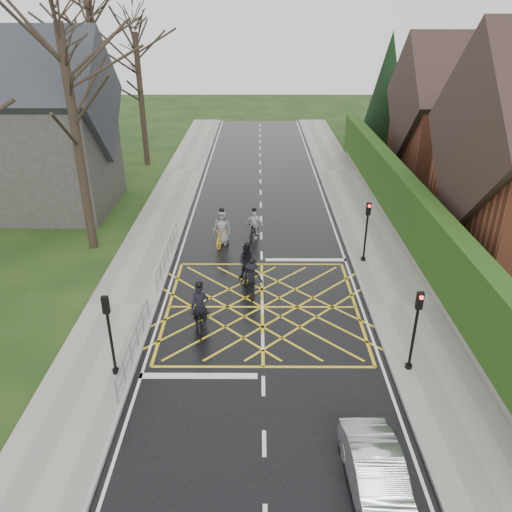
{
  "coord_description": "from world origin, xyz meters",
  "views": [
    {
      "loc": [
        -0.2,
        -18.17,
        11.42
      ],
      "look_at": [
        -0.28,
        2.31,
        1.3
      ],
      "focal_mm": 35.0,
      "sensor_mm": 36.0,
      "label": 1
    }
  ],
  "objects_px": {
    "cyclist_lead": "(222,232)",
    "car": "(377,477)",
    "cyclist_mid": "(252,282)",
    "cyclist_front": "(254,228)",
    "cyclist_back": "(247,266)",
    "cyclist_rear": "(200,313)"
  },
  "relations": [
    {
      "from": "cyclist_rear",
      "to": "car",
      "type": "height_order",
      "value": "cyclist_rear"
    },
    {
      "from": "cyclist_rear",
      "to": "cyclist_front",
      "type": "xyz_separation_m",
      "value": [
        2.06,
        8.72,
        -0.02
      ]
    },
    {
      "from": "cyclist_back",
      "to": "cyclist_mid",
      "type": "distance_m",
      "value": 1.36
    },
    {
      "from": "cyclist_front",
      "to": "cyclist_lead",
      "type": "bearing_deg",
      "value": -142.21
    },
    {
      "from": "cyclist_back",
      "to": "cyclist_lead",
      "type": "xyz_separation_m",
      "value": [
        -1.44,
        3.98,
        -0.0
      ]
    },
    {
      "from": "car",
      "to": "cyclist_back",
      "type": "bearing_deg",
      "value": 104.35
    },
    {
      "from": "cyclist_mid",
      "to": "cyclist_back",
      "type": "bearing_deg",
      "value": 94.92
    },
    {
      "from": "cyclist_front",
      "to": "car",
      "type": "height_order",
      "value": "cyclist_front"
    },
    {
      "from": "cyclist_mid",
      "to": "cyclist_front",
      "type": "bearing_deg",
      "value": 85.54
    },
    {
      "from": "cyclist_rear",
      "to": "cyclist_back",
      "type": "distance_m",
      "value": 4.4
    },
    {
      "from": "cyclist_back",
      "to": "cyclist_lead",
      "type": "distance_m",
      "value": 4.23
    },
    {
      "from": "car",
      "to": "cyclist_rear",
      "type": "bearing_deg",
      "value": 122.38
    },
    {
      "from": "cyclist_front",
      "to": "cyclist_mid",
      "type": "bearing_deg",
      "value": -75.57
    },
    {
      "from": "cyclist_back",
      "to": "car",
      "type": "relative_size",
      "value": 0.52
    },
    {
      "from": "cyclist_lead",
      "to": "cyclist_mid",
      "type": "bearing_deg",
      "value": -62.99
    },
    {
      "from": "cyclist_rear",
      "to": "cyclist_lead",
      "type": "distance_m",
      "value": 8.01
    },
    {
      "from": "cyclist_lead",
      "to": "car",
      "type": "distance_m",
      "value": 16.4
    },
    {
      "from": "cyclist_rear",
      "to": "cyclist_lead",
      "type": "bearing_deg",
      "value": 81.9
    },
    {
      "from": "cyclist_mid",
      "to": "car",
      "type": "distance_m",
      "value": 10.83
    },
    {
      "from": "cyclist_mid",
      "to": "car",
      "type": "xyz_separation_m",
      "value": [
        3.35,
        -10.3,
        0.0
      ]
    },
    {
      "from": "cyclist_back",
      "to": "cyclist_mid",
      "type": "bearing_deg",
      "value": -74.02
    },
    {
      "from": "cyclist_front",
      "to": "cyclist_lead",
      "type": "relative_size",
      "value": 0.84
    }
  ]
}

